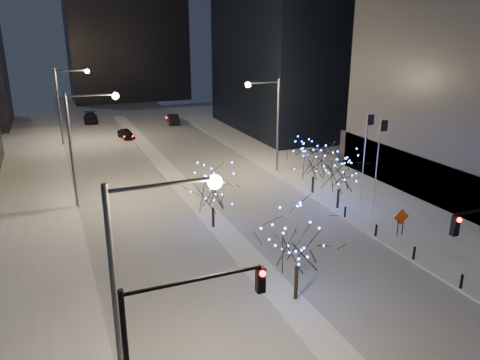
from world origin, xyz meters
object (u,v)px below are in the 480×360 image
street_lamp_east (270,114)px  car_near (126,134)px  street_lamp_w_near (142,269)px  holiday_tree_plaza_far (314,160)px  street_lamp_w_mid (83,134)px  holiday_tree_median_far (213,190)px  street_lamp_w_far (66,96)px  traffic_signal_west (171,337)px  holiday_tree_plaza_near (340,173)px  construction_sign (401,220)px  car_far (91,118)px  car_mid (173,119)px  holiday_tree_median_near (298,241)px

street_lamp_east → car_near: 26.06m
street_lamp_w_near → holiday_tree_plaza_far: street_lamp_w_near is taller
street_lamp_w_mid → street_lamp_w_near: bearing=-90.0°
holiday_tree_median_far → street_lamp_w_far: bearing=104.0°
traffic_signal_west → holiday_tree_plaza_near: 26.40m
construction_sign → holiday_tree_plaza_near: bearing=103.6°
holiday_tree_plaza_near → street_lamp_east: bearing=93.5°
car_far → street_lamp_w_near: bearing=-90.6°
traffic_signal_west → holiday_tree_plaza_near: traffic_signal_west is taller
street_lamp_east → car_mid: size_ratio=2.05×
street_lamp_w_mid → street_lamp_w_far: size_ratio=1.00×
street_lamp_w_far → holiday_tree_median_near: street_lamp_w_far is taller
car_near → holiday_tree_median_far: holiday_tree_median_far is taller
street_lamp_w_near → car_mid: bearing=74.4°
construction_sign → holiday_tree_median_near: bearing=-154.0°
holiday_tree_median_near → holiday_tree_median_far: size_ratio=1.15×
street_lamp_w_near → car_near: (7.44, 50.62, -5.82)m
car_near → holiday_tree_plaza_far: 32.90m
car_mid → car_far: bearing=-17.5°
car_far → holiday_tree_plaza_far: size_ratio=0.94×
car_mid → street_lamp_w_mid: bearing=72.4°
street_lamp_w_mid → car_near: size_ratio=2.50×
car_near → holiday_tree_median_near: size_ratio=0.72×
street_lamp_w_mid → car_mid: bearing=64.0°
car_near → holiday_tree_median_near: bearing=-96.7°
street_lamp_w_far → car_far: 16.08m
street_lamp_w_far → car_mid: size_ratio=2.05×
car_mid → street_lamp_east: bearing=103.5°
car_near → holiday_tree_plaza_near: size_ratio=0.80×
car_mid → holiday_tree_median_near: (-6.89, -53.64, 3.00)m
holiday_tree_plaza_near → holiday_tree_plaza_far: size_ratio=0.89×
car_near → street_lamp_w_near: bearing=-107.6°
street_lamp_w_far → street_lamp_east: bearing=-49.2°
street_lamp_w_near → holiday_tree_plaza_far: (19.80, 20.25, -3.16)m
car_near → construction_sign: bearing=-81.2°
street_lamp_east → holiday_tree_median_far: (-10.58, -11.72, -3.24)m
street_lamp_w_near → holiday_tree_median_near: 10.94m
street_lamp_w_mid → street_lamp_east: 19.26m
holiday_tree_median_near → holiday_tree_plaza_far: size_ratio=0.98×
street_lamp_w_far → car_near: street_lamp_w_far is taller
car_mid → traffic_signal_west: bearing=83.8°
street_lamp_w_near → holiday_tree_plaza_far: 28.50m
car_far → street_lamp_east: bearing=-64.7°
street_lamp_w_near → street_lamp_w_far: size_ratio=1.00×
traffic_signal_west → holiday_tree_median_far: size_ratio=1.45×
traffic_signal_west → construction_sign: 23.56m
street_lamp_w_near → street_lamp_w_far: bearing=90.0°
street_lamp_east → traffic_signal_west: bearing=-121.7°
street_lamp_w_far → construction_sign: size_ratio=4.68×
construction_sign → car_near: bearing=112.3°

